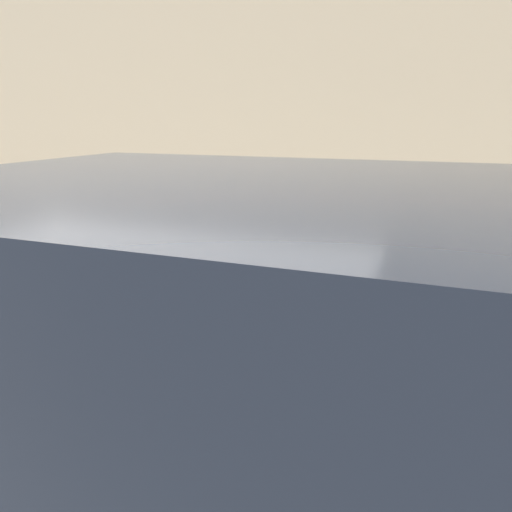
{
  "coord_description": "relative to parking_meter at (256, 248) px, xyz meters",
  "views": [
    {
      "loc": [
        1.55,
        -1.72,
        2.08
      ],
      "look_at": [
        0.41,
        1.24,
        1.2
      ],
      "focal_mm": 35.0,
      "sensor_mm": 36.0,
      "label": 1
    }
  ],
  "objects": [
    {
      "name": "sidewalk",
      "position": [
        -0.41,
        0.96,
        -1.19
      ],
      "size": [
        24.0,
        2.8,
        0.13
      ],
      "color": "#BCB7AD",
      "rests_on": "ground_plane"
    },
    {
      "name": "building_facade",
      "position": [
        -0.41,
        4.02,
        1.7
      ],
      "size": [
        24.0,
        0.3,
        5.89
      ],
      "color": "tan",
      "rests_on": "ground_plane"
    },
    {
      "name": "parked_car_beside_meter",
      "position": [
        1.21,
        -1.56,
        -0.27
      ],
      "size": [
        4.83,
        1.95,
        1.9
      ],
      "rotation": [
        0.0,
        0.0,
        -0.0
      ],
      "color": "black",
      "rests_on": "ground_plane"
    },
    {
      "name": "parking_meter",
      "position": [
        0.0,
        0.0,
        0.0
      ],
      "size": [
        0.22,
        0.15,
        1.59
      ],
      "color": "slate",
      "rests_on": "sidewalk"
    }
  ]
}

